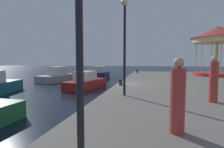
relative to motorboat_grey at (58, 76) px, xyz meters
The scene contains 10 objects.
ground_plane 10.52m from the motorboat_grey, 37.42° to the right, with size 120.00×120.00×0.00m, color black.
motorboat_grey is the anchor object (origin of this frame).
motorboat_red 6.60m from the motorboat_grey, 39.68° to the right, with size 2.63×4.89×1.50m.
motorboat_navy 5.86m from the motorboat_grey, 47.84° to the left, with size 2.33×4.35×1.66m.
carousel 18.22m from the motorboat_grey, ahead, with size 5.43×5.43×5.29m.
lamp_post_mid_promenade 14.66m from the motorboat_grey, 48.46° to the right, with size 0.36×0.36×4.55m.
bollard_north 10.20m from the motorboat_grey, 29.08° to the left, with size 0.24×0.24×0.40m, color #2D2D33.
bollard_south 11.42m from the motorboat_grey, 40.07° to the right, with size 0.24×0.24×0.40m, color #2D2D33.
person_far_corner 18.69m from the motorboat_grey, 52.65° to the right, with size 0.34×0.34×1.75m.
person_mid_promenade 17.38m from the motorboat_grey, 40.61° to the right, with size 0.34×0.34×1.87m.
Camera 1 is at (2.37, -12.76, 2.50)m, focal length 28.79 mm.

